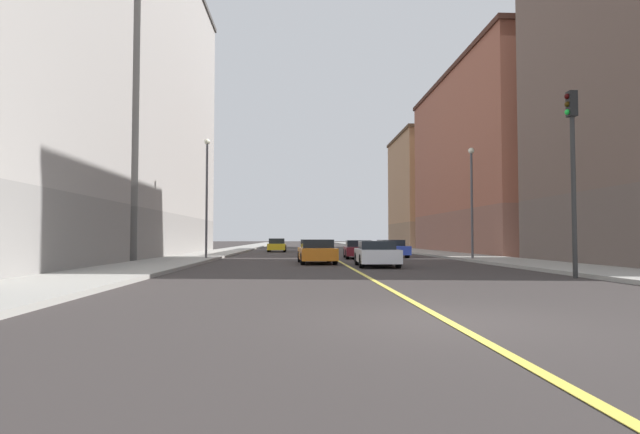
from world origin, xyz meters
TOP-DOWN VIEW (x-y plane):
  - ground_plane at (0.00, 0.00)m, footprint 400.00×400.00m
  - sidewalk_left at (9.48, 49.00)m, footprint 3.88×168.00m
  - sidewalk_right at (-9.48, 49.00)m, footprint 3.88×168.00m
  - lane_center_stripe at (0.00, 49.00)m, footprint 0.16×154.00m
  - building_left_mid at (16.16, 37.24)m, footprint 9.79×25.24m
  - building_left_far at (16.16, 59.77)m, footprint 9.79×14.93m
  - building_right_midblock at (-16.16, 32.67)m, footprint 9.79×25.71m
  - traffic_light_left_near at (7.12, 8.56)m, footprint 0.40×0.32m
  - street_lamp_left_near at (8.14, 21.50)m, footprint 0.36×0.36m
  - street_lamp_right_near at (-8.14, 23.00)m, footprint 0.36×0.36m
  - car_yellow at (-4.48, 41.78)m, footprint 1.79×4.31m
  - car_maroon at (1.68, 25.53)m, footprint 2.05×4.54m
  - car_blue at (4.26, 27.32)m, footprint 1.99×4.58m
  - car_white at (1.38, 15.91)m, footprint 2.04×4.45m
  - car_orange at (-1.43, 18.94)m, footprint 2.08×4.43m

SIDE VIEW (x-z plane):
  - ground_plane at x=0.00m, z-range 0.00..0.00m
  - lane_center_stripe at x=0.00m, z-range 0.00..0.01m
  - sidewalk_left at x=9.48m, z-range 0.00..0.15m
  - sidewalk_right at x=-9.48m, z-range 0.00..0.15m
  - car_maroon at x=1.68m, z-range 0.00..1.24m
  - car_white at x=1.38m, z-range 0.00..1.25m
  - car_blue at x=4.26m, z-range 0.00..1.25m
  - car_yellow at x=-4.48m, z-range -0.02..1.32m
  - car_orange at x=-1.43m, z-range -0.01..1.30m
  - traffic_light_left_near at x=7.12m, z-range 0.92..7.48m
  - street_lamp_left_near at x=8.14m, z-range 0.89..7.65m
  - street_lamp_right_near at x=-8.14m, z-range 0.91..8.37m
  - building_left_far at x=16.16m, z-range 0.01..15.58m
  - building_left_mid at x=16.16m, z-range 0.01..16.85m
  - building_right_midblock at x=-16.16m, z-range 0.01..24.08m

